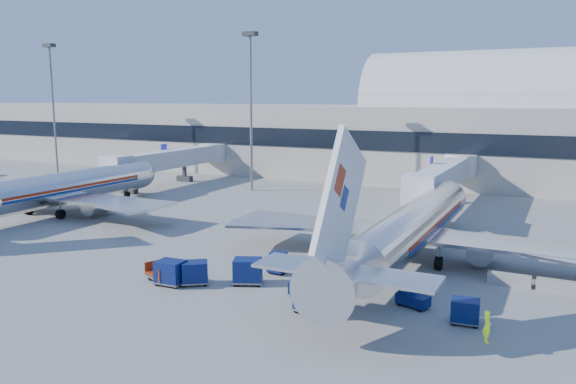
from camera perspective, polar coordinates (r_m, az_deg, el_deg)
The scene contains 20 objects.
ground at distance 47.40m, azimuth -1.08°, elevation -7.00°, with size 260.00×260.00×0.00m, color gray.
terminal at distance 102.42m, azimuth 6.79°, elevation 6.19°, with size 170.00×28.15×21.00m.
airliner_main at distance 47.28m, azimuth 12.33°, elevation -3.60°, with size 32.00×37.26×12.07m.
airliner_mid at distance 70.26m, azimuth -23.02°, elevation 0.15°, with size 32.00×37.26×12.07m.
jetbridge_near at distance 72.92m, azimuth 15.70°, elevation 1.68°, with size 4.40×27.50×6.25m.
jetbridge_mid at distance 90.66m, azimuth -11.36°, elevation 3.35°, with size 4.40×27.50×6.25m.
mast_far_west at distance 107.30m, azimuth -22.84°, elevation 9.55°, with size 2.00×1.20×22.60m.
mast_west at distance 81.37m, azimuth -3.81°, elevation 10.48°, with size 2.00×1.20×22.60m.
barrier_near at distance 44.30m, azimuth 21.55°, elevation -8.28°, with size 3.00×0.55×0.90m, color #9E9E96.
barrier_mid at distance 44.19m, azimuth 25.86°, elevation -8.63°, with size 3.00×0.55×0.90m, color #9E9E96.
tug_lead at distance 39.38m, azimuth 1.76°, elevation -9.42°, with size 2.63×1.73×1.57m.
tug_right at distance 38.20m, azimuth 12.49°, elevation -10.41°, with size 2.32×1.62×1.37m.
tug_left at distance 44.36m, azimuth -0.71°, elevation -7.14°, with size 1.42×2.65×1.68m.
cart_train_a at distance 41.56m, azimuth -4.11°, elevation -7.98°, with size 2.62×2.36×1.89m.
cart_train_b at distance 41.95m, azimuth -9.43°, elevation -8.05°, with size 2.44×2.33×1.71m.
cart_train_c at distance 42.14m, azimuth -11.85°, elevation -7.97°, with size 2.14×1.67×1.82m.
cart_solo_near at distance 36.12m, azimuth 2.50°, elevation -10.73°, with size 2.49×2.13×1.88m.
cart_solo_far at distance 36.22m, azimuth 17.57°, elevation -11.44°, with size 1.88×1.52×1.53m.
cart_open_red at distance 43.24m, azimuth -12.63°, elevation -8.24°, with size 2.91×2.54×0.65m.
ramp_worker at distance 34.09m, azimuth 19.57°, elevation -12.73°, with size 0.67×0.44×1.84m, color #B3FB1A.
Camera 1 is at (21.15, -40.20, 13.57)m, focal length 35.00 mm.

